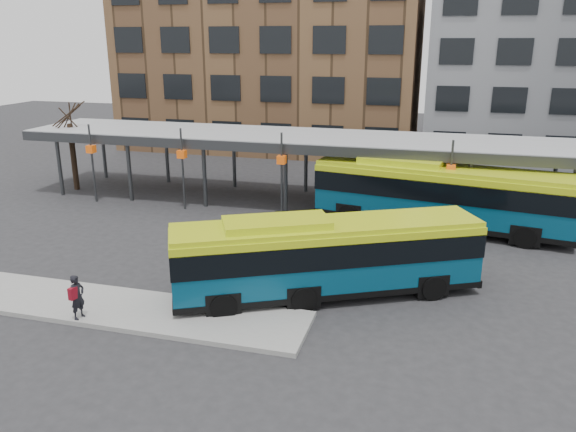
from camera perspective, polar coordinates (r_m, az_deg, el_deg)
The scene contains 8 objects.
ground at distance 22.43m, azimuth -0.04°, elevation -7.92°, with size 120.00×120.00×0.00m, color #28282B.
boarding_island at distance 21.96m, azimuth -16.37°, elevation -9.01°, with size 14.00×3.00×0.18m, color gray.
canopy at distance 33.35m, azimuth 5.77°, elevation 7.53°, with size 40.00×6.53×4.80m.
tree at distance 39.90m, azimuth -21.00°, elevation 5.94°, with size 1.64×1.64×5.60m.
building_brick at distance 53.80m, azimuth -1.39°, elevation 18.94°, with size 26.00×14.00×22.00m, color brown.
bus_front at distance 21.70m, azimuth 3.86°, elevation -3.96°, with size 11.73×7.60×3.27m.
bus_rear at distance 30.56m, azimuth 15.12°, elevation 2.21°, with size 13.43×4.93×3.63m.
pedestrian at distance 21.21m, azimuth -20.63°, elevation -7.68°, with size 0.49×0.67×1.63m.
Camera 1 is at (5.35, -19.54, 9.62)m, focal length 35.00 mm.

